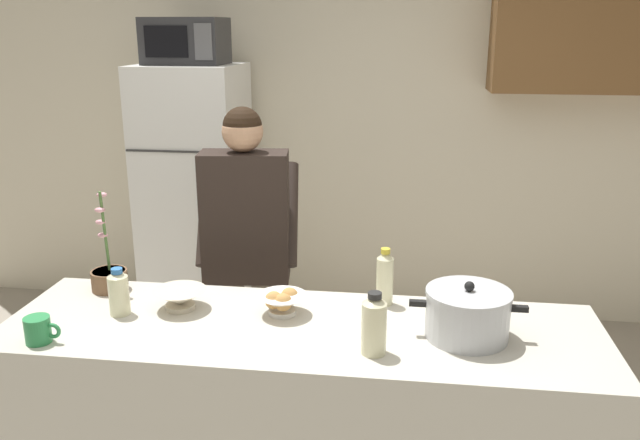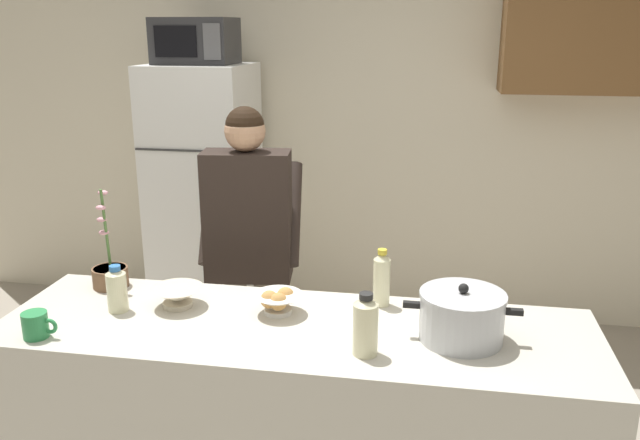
{
  "view_description": "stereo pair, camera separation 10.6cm",
  "coord_description": "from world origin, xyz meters",
  "px_view_note": "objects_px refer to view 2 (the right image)",
  "views": [
    {
      "loc": [
        0.37,
        -2.17,
        1.99
      ],
      "look_at": [
        0.0,
        0.55,
        1.17
      ],
      "focal_mm": 36.42,
      "sensor_mm": 36.0,
      "label": 1
    },
    {
      "loc": [
        0.47,
        -2.16,
        1.99
      ],
      "look_at": [
        0.0,
        0.55,
        1.17
      ],
      "focal_mm": 36.42,
      "sensor_mm": 36.0,
      "label": 2
    }
  ],
  "objects_px": {
    "person_near_pot": "(249,233)",
    "bottle_far_corner": "(117,289)",
    "coffee_mug": "(36,325)",
    "potted_orchid": "(110,272)",
    "empty_bowl": "(177,296)",
    "bottle_near_edge": "(382,278)",
    "cooking_pot": "(462,316)",
    "bread_bowl": "(278,301)",
    "refrigerator": "(205,199)",
    "microwave": "(196,41)",
    "bottle_mid_counter": "(366,325)"
  },
  "relations": [
    {
      "from": "cooking_pot",
      "to": "bread_bowl",
      "type": "height_order",
      "value": "cooking_pot"
    },
    {
      "from": "cooking_pot",
      "to": "bottle_near_edge",
      "type": "distance_m",
      "value": 0.4
    },
    {
      "from": "cooking_pot",
      "to": "potted_orchid",
      "type": "bearing_deg",
      "value": 170.47
    },
    {
      "from": "potted_orchid",
      "to": "bottle_near_edge",
      "type": "bearing_deg",
      "value": 0.34
    },
    {
      "from": "bottle_mid_counter",
      "to": "bottle_far_corner",
      "type": "relative_size",
      "value": 1.18
    },
    {
      "from": "person_near_pot",
      "to": "bottle_mid_counter",
      "type": "xyz_separation_m",
      "value": [
        0.67,
        -0.93,
        0.01
      ]
    },
    {
      "from": "microwave",
      "to": "cooking_pot",
      "type": "bearing_deg",
      "value": -48.69
    },
    {
      "from": "person_near_pot",
      "to": "bottle_far_corner",
      "type": "height_order",
      "value": "person_near_pot"
    },
    {
      "from": "bottle_mid_counter",
      "to": "potted_orchid",
      "type": "distance_m",
      "value": 1.21
    },
    {
      "from": "coffee_mug",
      "to": "bottle_near_edge",
      "type": "distance_m",
      "value": 1.29
    },
    {
      "from": "microwave",
      "to": "coffee_mug",
      "type": "height_order",
      "value": "microwave"
    },
    {
      "from": "bread_bowl",
      "to": "potted_orchid",
      "type": "distance_m",
      "value": 0.79
    },
    {
      "from": "empty_bowl",
      "to": "bottle_near_edge",
      "type": "height_order",
      "value": "bottle_near_edge"
    },
    {
      "from": "coffee_mug",
      "to": "potted_orchid",
      "type": "xyz_separation_m",
      "value": [
        0.03,
        0.49,
        0.02
      ]
    },
    {
      "from": "refrigerator",
      "to": "potted_orchid",
      "type": "distance_m",
      "value": 1.62
    },
    {
      "from": "bottle_mid_counter",
      "to": "potted_orchid",
      "type": "xyz_separation_m",
      "value": [
        -1.14,
        0.41,
        -0.04
      ]
    },
    {
      "from": "refrigerator",
      "to": "bread_bowl",
      "type": "height_order",
      "value": "refrigerator"
    },
    {
      "from": "bread_bowl",
      "to": "bottle_mid_counter",
      "type": "xyz_separation_m",
      "value": [
        0.37,
        -0.26,
        0.06
      ]
    },
    {
      "from": "cooking_pot",
      "to": "potted_orchid",
      "type": "xyz_separation_m",
      "value": [
        -1.46,
        0.25,
        -0.03
      ]
    },
    {
      "from": "bread_bowl",
      "to": "empty_bowl",
      "type": "relative_size",
      "value": 0.92
    },
    {
      "from": "refrigerator",
      "to": "cooking_pot",
      "type": "height_order",
      "value": "refrigerator"
    },
    {
      "from": "bread_bowl",
      "to": "bottle_far_corner",
      "type": "bearing_deg",
      "value": -172.8
    },
    {
      "from": "coffee_mug",
      "to": "bottle_mid_counter",
      "type": "relative_size",
      "value": 0.59
    },
    {
      "from": "microwave",
      "to": "person_near_pot",
      "type": "bearing_deg",
      "value": -60.1
    },
    {
      "from": "bread_bowl",
      "to": "person_near_pot",
      "type": "bearing_deg",
      "value": 114.68
    },
    {
      "from": "bread_bowl",
      "to": "cooking_pot",
      "type": "bearing_deg",
      "value": -8.12
    },
    {
      "from": "bottle_mid_counter",
      "to": "refrigerator",
      "type": "bearing_deg",
      "value": 122.52
    },
    {
      "from": "empty_bowl",
      "to": "bottle_near_edge",
      "type": "bearing_deg",
      "value": 11.05
    },
    {
      "from": "bottle_far_corner",
      "to": "cooking_pot",
      "type": "bearing_deg",
      "value": -0.86
    },
    {
      "from": "refrigerator",
      "to": "empty_bowl",
      "type": "relative_size",
      "value": 8.37
    },
    {
      "from": "bread_bowl",
      "to": "bottle_far_corner",
      "type": "relative_size",
      "value": 1.04
    },
    {
      "from": "cooking_pot",
      "to": "refrigerator",
      "type": "bearing_deg",
      "value": 130.98
    },
    {
      "from": "microwave",
      "to": "refrigerator",
      "type": "bearing_deg",
      "value": 90.07
    },
    {
      "from": "refrigerator",
      "to": "empty_bowl",
      "type": "xyz_separation_m",
      "value": [
        0.51,
        -1.76,
        0.08
      ]
    },
    {
      "from": "person_near_pot",
      "to": "bottle_mid_counter",
      "type": "height_order",
      "value": "person_near_pot"
    },
    {
      "from": "empty_bowl",
      "to": "bottle_near_edge",
      "type": "relative_size",
      "value": 0.9
    },
    {
      "from": "refrigerator",
      "to": "person_near_pot",
      "type": "xyz_separation_m",
      "value": [
        0.62,
        -1.1,
        0.14
      ]
    },
    {
      "from": "person_near_pot",
      "to": "refrigerator",
      "type": "bearing_deg",
      "value": 119.41
    },
    {
      "from": "coffee_mug",
      "to": "bottle_near_edge",
      "type": "height_order",
      "value": "bottle_near_edge"
    },
    {
      "from": "person_near_pot",
      "to": "potted_orchid",
      "type": "distance_m",
      "value": 0.7
    },
    {
      "from": "person_near_pot",
      "to": "bottle_far_corner",
      "type": "xyz_separation_m",
      "value": [
        -0.32,
        -0.74,
        -0.01
      ]
    },
    {
      "from": "microwave",
      "to": "bottle_mid_counter",
      "type": "distance_m",
      "value": 2.54
    },
    {
      "from": "microwave",
      "to": "bottle_far_corner",
      "type": "bearing_deg",
      "value": -80.68
    },
    {
      "from": "bottle_mid_counter",
      "to": "potted_orchid",
      "type": "bearing_deg",
      "value": 160.17
    },
    {
      "from": "person_near_pot",
      "to": "bottle_near_edge",
      "type": "distance_m",
      "value": 0.86
    },
    {
      "from": "bottle_far_corner",
      "to": "potted_orchid",
      "type": "distance_m",
      "value": 0.27
    },
    {
      "from": "bread_bowl",
      "to": "refrigerator",
      "type": "bearing_deg",
      "value": 117.68
    },
    {
      "from": "refrigerator",
      "to": "bottle_mid_counter",
      "type": "relative_size",
      "value": 7.93
    },
    {
      "from": "refrigerator",
      "to": "bottle_far_corner",
      "type": "distance_m",
      "value": 1.87
    },
    {
      "from": "person_near_pot",
      "to": "potted_orchid",
      "type": "height_order",
      "value": "person_near_pot"
    }
  ]
}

